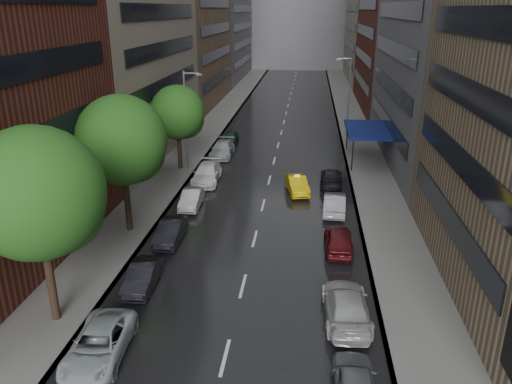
% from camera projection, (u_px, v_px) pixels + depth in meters
% --- Properties ---
extents(road, '(14.00, 140.00, 0.01)m').
position_uv_depth(road, '(283.00, 125.00, 64.64)').
color(road, black).
rests_on(road, ground).
extents(sidewalk_left, '(4.00, 140.00, 0.15)m').
position_uv_depth(sidewalk_left, '(215.00, 123.00, 65.51)').
color(sidewalk_left, gray).
rests_on(sidewalk_left, ground).
extents(sidewalk_right, '(4.00, 140.00, 0.15)m').
position_uv_depth(sidewalk_right, '(353.00, 126.00, 63.72)').
color(sidewalk_right, gray).
rests_on(sidewalk_right, ground).
extents(buildings_right, '(8.05, 109.10, 36.00)m').
position_uv_depth(buildings_right, '(404.00, 2.00, 64.18)').
color(buildings_right, '#937A5B').
rests_on(buildings_right, ground).
extents(building_far, '(40.00, 14.00, 32.00)m').
position_uv_depth(building_far, '(300.00, 0.00, 122.50)').
color(building_far, slate).
rests_on(building_far, ground).
extents(tree_near, '(6.07, 6.07, 9.67)m').
position_uv_depth(tree_near, '(37.00, 194.00, 22.03)').
color(tree_near, '#382619').
rests_on(tree_near, ground).
extents(tree_mid, '(5.84, 5.84, 9.31)m').
position_uv_depth(tree_mid, '(121.00, 140.00, 31.84)').
color(tree_mid, '#382619').
rests_on(tree_mid, ground).
extents(tree_far, '(4.96, 4.96, 7.90)m').
position_uv_depth(tree_far, '(177.00, 113.00, 45.19)').
color(tree_far, '#382619').
rests_on(tree_far, ground).
extents(taxi, '(2.29, 4.42, 1.39)m').
position_uv_depth(taxi, '(297.00, 185.00, 40.95)').
color(taxi, '#E3BC0B').
rests_on(taxi, ground).
extents(parked_cars_left, '(2.58, 41.17, 1.55)m').
position_uv_depth(parked_cars_left, '(195.00, 192.00, 39.22)').
color(parked_cars_left, '#B6BCC0').
rests_on(parked_cars_left, ground).
extents(parked_cars_right, '(2.36, 29.79, 1.53)m').
position_uv_depth(parked_cars_right, '(339.00, 244.00, 30.55)').
color(parked_cars_right, slate).
rests_on(parked_cars_right, ground).
extents(street_lamp_left, '(1.74, 0.22, 9.00)m').
position_uv_depth(street_lamp_left, '(187.00, 119.00, 45.06)').
color(street_lamp_left, gray).
rests_on(street_lamp_left, sidewalk_left).
extents(street_lamp_right, '(1.74, 0.22, 9.00)m').
position_uv_depth(street_lamp_right, '(348.00, 95.00, 57.52)').
color(street_lamp_right, gray).
rests_on(street_lamp_right, sidewalk_right).
extents(awning, '(4.00, 8.00, 3.12)m').
position_uv_depth(awning, '(367.00, 130.00, 48.68)').
color(awning, navy).
rests_on(awning, sidewalk_right).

